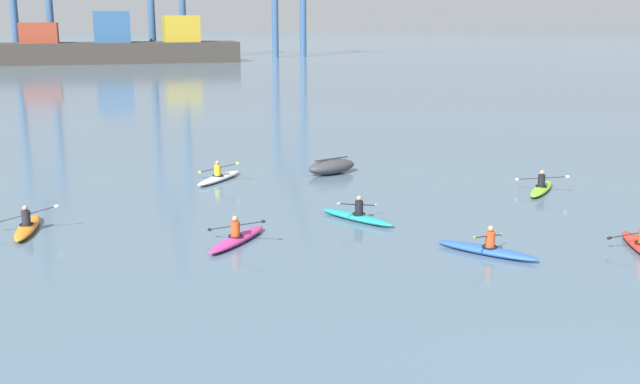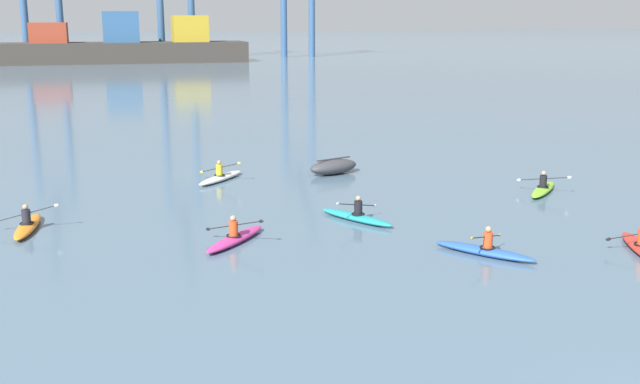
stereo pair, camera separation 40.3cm
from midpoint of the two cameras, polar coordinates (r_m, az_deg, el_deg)
container_barge at (r=129.18m, az=-15.40°, el=10.60°), size 40.46×8.53×8.23m
capsized_dinghy at (r=35.73m, az=0.56°, el=1.93°), size 2.82×1.94×0.76m
kayak_white at (r=34.56m, az=-8.00°, el=1.12°), size 2.68×2.96×0.98m
kayak_teal at (r=27.57m, az=2.41°, el=-1.83°), size 2.21×3.25×0.95m
kayak_blue at (r=24.19m, az=12.07°, el=-4.26°), size 2.55×3.06×0.95m
kayak_magenta at (r=25.00m, az=-6.77°, el=-3.48°), size 2.66×2.98×0.95m
kayak_lime at (r=33.39m, az=16.10°, el=0.30°), size 2.79×2.87×0.95m
kayak_orange at (r=28.17m, az=-21.68°, el=-2.44°), size 2.23×3.44×0.95m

